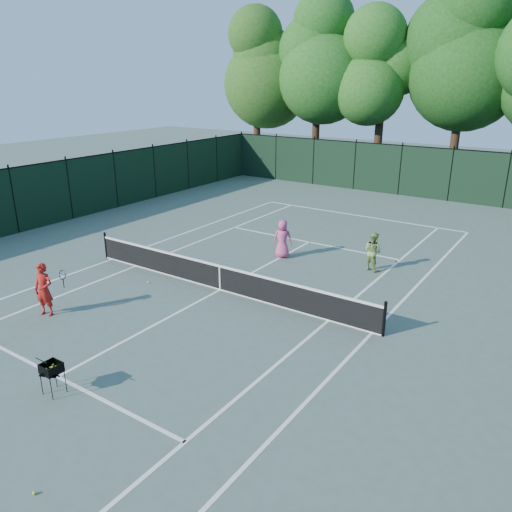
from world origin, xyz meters
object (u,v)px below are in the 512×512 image
Objects in this scene: player_green at (373,251)px; ball_hopper at (51,368)px; player_pink at (283,239)px; coach at (44,290)px; loose_ball_midcourt at (148,282)px; loose_ball_near_cart at (34,493)px.

ball_hopper is at bearing 93.33° from player_green.
coach is at bearing 47.66° from player_pink.
ball_hopper is 6.62m from loose_ball_midcourt.
loose_ball_near_cart is at bearing 104.98° from player_green.
player_pink is (3.25, 8.52, -0.05)m from coach.
ball_hopper reaches higher than loose_ball_near_cart.
player_green reaches higher than loose_ball_near_cart.
ball_hopper is at bearing -62.94° from loose_ball_midcourt.
loose_ball_near_cart is at bearing -54.69° from coach.
player_pink is 1.05× the size of player_green.
coach is at bearing 143.96° from loose_ball_near_cart.
player_green is at bearing 169.44° from player_pink.
coach is 1.12× the size of player_green.
loose_ball_near_cart is (6.05, -4.40, -0.80)m from coach.
coach is 4.43m from ball_hopper.
player_pink is 22.88× the size of loose_ball_midcourt.
loose_ball_near_cart and loose_ball_midcourt have the same top height.
player_green is at bearing 86.92° from loose_ball_near_cart.
coach is 7.53m from loose_ball_near_cart.
coach is 11.43m from player_green.
player_pink is 10.90m from ball_hopper.
player_pink is at bearing 50.48° from coach.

